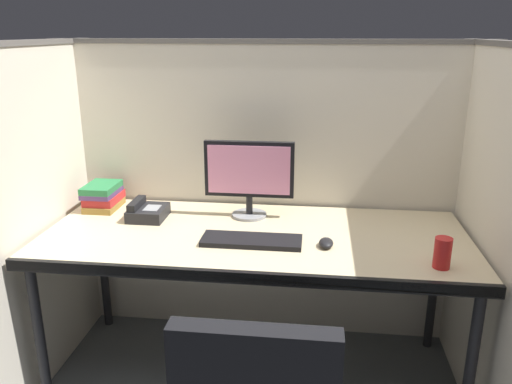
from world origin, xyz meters
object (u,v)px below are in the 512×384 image
object	(u,v)px
computer_mouse	(326,243)
desk_phone	(147,212)
monitor_center	(249,174)
keyboard_main	(251,241)
desk	(254,245)
soda_can	(442,253)
book_stack	(103,196)

from	to	relation	value
computer_mouse	desk_phone	distance (m)	0.89
computer_mouse	desk_phone	xyz separation A→B (m)	(-0.86, 0.24, 0.02)
monitor_center	keyboard_main	world-z (taller)	monitor_center
desk	desk_phone	bearing A→B (deg)	165.16
desk	soda_can	xyz separation A→B (m)	(0.75, -0.24, 0.11)
computer_mouse	desk	bearing A→B (deg)	163.00
keyboard_main	soda_can	distance (m)	0.77
soda_can	book_stack	distance (m)	1.65
book_stack	soda_can	bearing A→B (deg)	-17.96
desk_phone	book_stack	xyz separation A→B (m)	(-0.27, 0.12, 0.03)
keyboard_main	soda_can	bearing A→B (deg)	-11.07
desk	soda_can	size ratio (longest dim) A/B	15.57
desk	soda_can	bearing A→B (deg)	-17.94
soda_can	book_stack	bearing A→B (deg)	162.04
desk	book_stack	world-z (taller)	book_stack
monitor_center	book_stack	size ratio (longest dim) A/B	1.94
keyboard_main	soda_can	size ratio (longest dim) A/B	3.52
desk_phone	keyboard_main	bearing A→B (deg)	-23.99
desk	book_stack	size ratio (longest dim) A/B	8.57
monitor_center	desk_phone	world-z (taller)	monitor_center
desk	monitor_center	distance (m)	0.36
keyboard_main	book_stack	world-z (taller)	book_stack
desk_phone	book_stack	world-z (taller)	book_stack
keyboard_main	book_stack	bearing A→B (deg)	156.02
keyboard_main	monitor_center	bearing A→B (deg)	98.59
desk	keyboard_main	distance (m)	0.11
monitor_center	desk_phone	xyz separation A→B (m)	(-0.49, -0.09, -0.18)
keyboard_main	desk_phone	distance (m)	0.59
monitor_center	computer_mouse	xyz separation A→B (m)	(0.37, -0.33, -0.20)
keyboard_main	desk_phone	world-z (taller)	desk_phone
monitor_center	keyboard_main	distance (m)	0.39
monitor_center	book_stack	world-z (taller)	monitor_center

